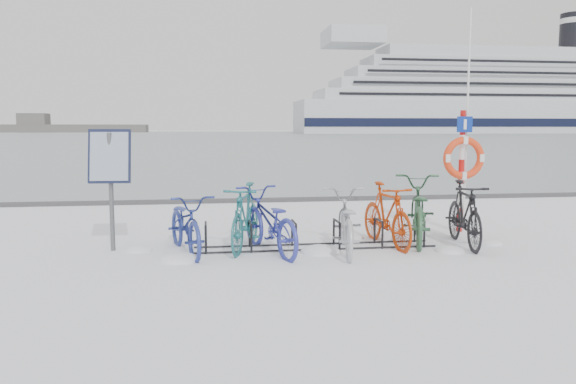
% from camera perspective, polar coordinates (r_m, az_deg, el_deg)
% --- Properties ---
extents(ground, '(900.00, 900.00, 0.00)m').
position_cam_1_polar(ground, '(9.37, 2.80, -5.68)').
color(ground, white).
rests_on(ground, ground).
extents(ice_sheet, '(400.00, 298.00, 0.02)m').
position_cam_1_polar(ice_sheet, '(164.02, -7.46, 5.79)').
color(ice_sheet, '#919CA4').
rests_on(ice_sheet, ground).
extents(quay_edge, '(400.00, 0.25, 0.10)m').
position_cam_1_polar(quay_edge, '(15.12, -1.39, -0.81)').
color(quay_edge, '#3F3F42').
rests_on(quay_edge, ground).
extents(bike_rack, '(4.00, 0.48, 0.46)m').
position_cam_1_polar(bike_rack, '(9.34, 2.81, -4.59)').
color(bike_rack, black).
rests_on(bike_rack, ground).
extents(info_board, '(0.66, 0.27, 1.96)m').
position_cam_1_polar(info_board, '(9.38, -17.65, 2.76)').
color(info_board, '#595B5E').
rests_on(info_board, ground).
extents(lifebuoy_station, '(0.81, 0.23, 4.20)m').
position_cam_1_polar(lifebuoy_station, '(11.08, 17.39, 3.28)').
color(lifebuoy_station, '#BA110E').
rests_on(lifebuoy_station, ground).
extents(cruise_ferry, '(133.64, 25.21, 43.91)m').
position_cam_1_polar(cruise_ferry, '(219.10, 18.57, 8.80)').
color(cruise_ferry, silver).
rests_on(cruise_ferry, ground).
extents(bike_0, '(1.13, 2.01, 1.00)m').
position_cam_1_polar(bike_0, '(9.09, -10.33, -2.96)').
color(bike_0, navy).
rests_on(bike_0, ground).
extents(bike_1, '(1.04, 1.93, 1.11)m').
position_cam_1_polar(bike_1, '(9.24, -4.34, -2.35)').
color(bike_1, '#20676C').
rests_on(bike_1, ground).
extents(bike_2, '(1.27, 2.14, 1.06)m').
position_cam_1_polar(bike_2, '(8.96, -1.95, -2.79)').
color(bike_2, '#2E3498').
rests_on(bike_2, ground).
extents(bike_3, '(1.00, 2.05, 1.03)m').
position_cam_1_polar(bike_3, '(9.04, 5.87, -2.84)').
color(bike_3, '#ABACB2').
rests_on(bike_3, ground).
extents(bike_4, '(0.75, 1.88, 1.10)m').
position_cam_1_polar(bike_4, '(9.64, 9.99, -2.11)').
color(bike_4, '#BA350A').
rests_on(bike_4, ground).
extents(bike_5, '(1.47, 2.37, 1.17)m').
position_cam_1_polar(bike_5, '(10.08, 13.02, -1.59)').
color(bike_5, '#2B5637').
rests_on(bike_5, ground).
extents(bike_6, '(0.82, 1.94, 1.13)m').
position_cam_1_polar(bike_6, '(9.94, 17.48, -1.97)').
color(bike_6, black).
rests_on(bike_6, ground).
extents(snow_drifts, '(6.35, 1.81, 0.23)m').
position_cam_1_polar(snow_drifts, '(9.27, 2.78, -5.81)').
color(snow_drifts, white).
rests_on(snow_drifts, ground).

